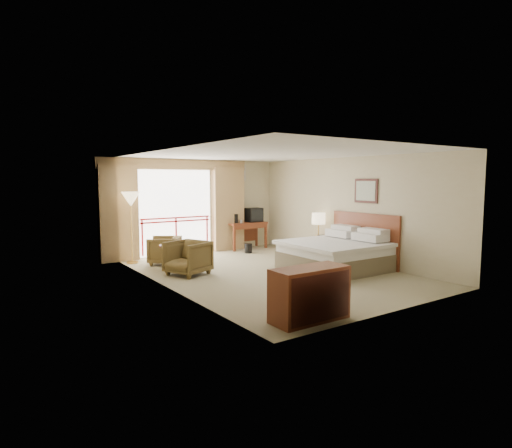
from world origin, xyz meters
TOP-DOWN VIEW (x-y plane):
  - floor at (0.00, 0.00)m, footprint 7.00×7.00m
  - ceiling at (0.00, 0.00)m, footprint 7.00×7.00m
  - wall_back at (0.00, 3.50)m, footprint 5.00×0.00m
  - wall_front at (0.00, -3.50)m, footprint 5.00×0.00m
  - wall_left at (-2.50, 0.00)m, footprint 0.00×7.00m
  - wall_right at (2.50, 0.00)m, footprint 0.00×7.00m
  - balcony_door at (-0.80, 3.48)m, footprint 2.40×0.00m
  - balcony_railing at (-0.80, 3.46)m, footprint 2.09×0.03m
  - curtain_left at (-2.45, 3.35)m, footprint 1.00×0.26m
  - curtain_right at (0.85, 3.35)m, footprint 1.00×0.26m
  - valance at (-0.80, 3.38)m, footprint 4.40×0.22m
  - hvac_vent at (1.30, 3.47)m, footprint 0.50×0.04m
  - bed at (1.50, -0.60)m, footprint 2.13×2.06m
  - headboard at (2.46, -0.60)m, footprint 0.06×2.10m
  - framed_art at (2.47, -0.60)m, footprint 0.04×0.72m
  - nightstand at (2.21, 0.76)m, footprint 0.40×0.47m
  - table_lamp at (2.21, 0.81)m, footprint 0.36×0.36m
  - phone at (2.16, 0.61)m, footprint 0.19×0.15m
  - desk at (1.41, 3.28)m, footprint 1.25×0.60m
  - tv at (1.71, 3.21)m, footprint 0.48×0.38m
  - coffee_maker at (1.06, 3.22)m, footprint 0.16×0.16m
  - cup at (1.21, 3.17)m, footprint 0.08×0.08m
  - wastebasket at (1.01, 2.48)m, footprint 0.28×0.28m
  - armchair_far at (-1.62, 2.32)m, footprint 1.06×1.05m
  - armchair_near at (-1.67, 0.85)m, footprint 1.09×1.07m
  - side_table at (-1.78, 1.54)m, footprint 0.55×0.55m
  - book at (-1.78, 1.54)m, footprint 0.16×0.21m
  - floor_lamp at (-2.26, 2.89)m, footprint 0.46×0.46m
  - dresser at (-1.50, -3.06)m, footprint 1.22×0.52m

SIDE VIEW (x-z plane):
  - floor at x=0.00m, z-range 0.00..0.00m
  - armchair_far at x=-1.62m, z-range -0.35..0.35m
  - armchair_near at x=-1.67m, z-range -0.38..0.38m
  - wastebasket at x=1.01m, z-range 0.00..0.28m
  - nightstand at x=2.21m, z-range 0.00..0.56m
  - bed at x=1.50m, z-range -0.11..0.86m
  - dresser at x=-1.50m, z-range 0.00..0.81m
  - side_table at x=-1.78m, z-range 0.11..0.71m
  - book at x=-1.78m, z-range 0.59..0.61m
  - phone at x=2.16m, z-range 0.56..0.64m
  - desk at x=1.41m, z-range 0.23..1.05m
  - headboard at x=2.46m, z-range 0.00..1.30m
  - balcony_railing at x=-0.80m, z-range 0.30..1.32m
  - cup at x=1.21m, z-range 0.81..0.91m
  - coffee_maker at x=1.06m, z-range 0.81..1.09m
  - tv at x=1.71m, z-range 0.81..1.25m
  - table_lamp at x=2.21m, z-range 0.74..1.38m
  - balcony_door at x=-0.80m, z-range 0.00..2.40m
  - curtain_left at x=-2.45m, z-range 0.00..2.50m
  - curtain_right at x=0.85m, z-range 0.00..2.50m
  - wall_left at x=-2.50m, z-range -2.15..4.85m
  - wall_right at x=2.50m, z-range -2.15..4.85m
  - wall_back at x=0.00m, z-range -1.15..3.85m
  - wall_front at x=0.00m, z-range -1.15..3.85m
  - floor_lamp at x=-2.26m, z-range 0.66..2.47m
  - framed_art at x=2.47m, z-range 1.55..2.15m
  - hvac_vent at x=1.30m, z-range 2.10..2.60m
  - valance at x=-0.80m, z-range 2.41..2.69m
  - ceiling at x=0.00m, z-range 2.70..2.70m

